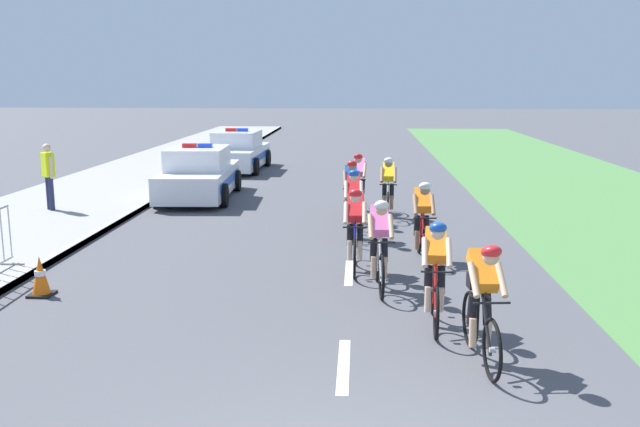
# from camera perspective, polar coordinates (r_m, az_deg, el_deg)

# --- Properties ---
(sidewalk_slab) EXTENTS (4.45, 60.00, 0.12)m
(sidewalk_slab) POSITION_cam_1_polar(r_m,az_deg,el_deg) (20.59, -19.15, 1.31)
(sidewalk_slab) COLOR gray
(sidewalk_slab) RESTS_ON ground
(kerb_edge) EXTENTS (0.16, 60.00, 0.13)m
(kerb_edge) POSITION_cam_1_polar(r_m,az_deg,el_deg) (19.87, -13.43, 1.31)
(kerb_edge) COLOR #9E9E99
(kerb_edge) RESTS_ON ground
(grass_verge) EXTENTS (7.00, 60.00, 0.01)m
(grass_verge) POSITION_cam_1_polar(r_m,az_deg,el_deg) (20.24, 23.04, 0.72)
(grass_verge) COLOR #4C7F42
(grass_verge) RESTS_ON ground
(lane_markings_centre) EXTENTS (0.14, 25.60, 0.01)m
(lane_markings_centre) POSITION_cam_1_polar(r_m,az_deg,el_deg) (15.94, 2.68, -0.99)
(lane_markings_centre) COLOR white
(lane_markings_centre) RESTS_ON ground
(cyclist_lead) EXTENTS (0.44, 1.72, 1.56)m
(cyclist_lead) POSITION_cam_1_polar(r_m,az_deg,el_deg) (8.29, 13.48, -7.10)
(cyclist_lead) COLOR black
(cyclist_lead) RESTS_ON ground
(cyclist_second) EXTENTS (0.43, 1.72, 1.56)m
(cyclist_second) POSITION_cam_1_polar(r_m,az_deg,el_deg) (9.40, 9.66, -4.79)
(cyclist_second) COLOR black
(cyclist_second) RESTS_ON ground
(cyclist_third) EXTENTS (0.43, 1.72, 1.56)m
(cyclist_third) POSITION_cam_1_polar(r_m,az_deg,el_deg) (10.90, 5.02, -2.47)
(cyclist_third) COLOR black
(cyclist_third) RESTS_ON ground
(cyclist_fourth) EXTENTS (0.42, 1.72, 1.56)m
(cyclist_fourth) POSITION_cam_1_polar(r_m,az_deg,el_deg) (11.96, 2.96, -1.23)
(cyclist_fourth) COLOR black
(cyclist_fourth) RESTS_ON ground
(cyclist_fifth) EXTENTS (0.42, 1.72, 1.56)m
(cyclist_fifth) POSITION_cam_1_polar(r_m,az_deg,el_deg) (12.86, 8.59, -0.46)
(cyclist_fifth) COLOR black
(cyclist_fifth) RESTS_ON ground
(cyclist_sixth) EXTENTS (0.42, 1.72, 1.56)m
(cyclist_sixth) POSITION_cam_1_polar(r_m,az_deg,el_deg) (14.44, 2.83, 0.91)
(cyclist_sixth) COLOR black
(cyclist_sixth) RESTS_ON ground
(cyclist_seventh) EXTENTS (0.43, 1.72, 1.56)m
(cyclist_seventh) POSITION_cam_1_polar(r_m,az_deg,el_deg) (16.08, 2.64, 1.96)
(cyclist_seventh) COLOR black
(cyclist_seventh) RESTS_ON ground
(cyclist_eighth) EXTENTS (0.42, 1.72, 1.56)m
(cyclist_eighth) POSITION_cam_1_polar(r_m,az_deg,el_deg) (16.79, 5.74, 2.30)
(cyclist_eighth) COLOR black
(cyclist_eighth) RESTS_ON ground
(cyclist_ninth) EXTENTS (0.45, 1.72, 1.56)m
(cyclist_ninth) POSITION_cam_1_polar(r_m,az_deg,el_deg) (17.58, 3.29, 2.73)
(cyclist_ninth) COLOR black
(cyclist_ninth) RESTS_ON ground
(police_car_nearest) EXTENTS (2.16, 4.48, 1.59)m
(police_car_nearest) POSITION_cam_1_polar(r_m,az_deg,el_deg) (19.77, -10.12, 3.19)
(police_car_nearest) COLOR white
(police_car_nearest) RESTS_ON ground
(police_car_second) EXTENTS (2.08, 4.44, 1.59)m
(police_car_second) POSITION_cam_1_polar(r_m,az_deg,el_deg) (25.90, -6.91, 5.11)
(police_car_second) COLOR silver
(police_car_second) RESTS_ON ground
(traffic_cone_near) EXTENTS (0.36, 0.36, 0.64)m
(traffic_cone_near) POSITION_cam_1_polar(r_m,az_deg,el_deg) (11.57, -22.41, -4.91)
(traffic_cone_near) COLOR black
(traffic_cone_near) RESTS_ON ground
(spectator_closest) EXTENTS (0.42, 0.43, 1.68)m
(spectator_closest) POSITION_cam_1_polar(r_m,az_deg,el_deg) (18.38, -21.82, 3.25)
(spectator_closest) COLOR #23284C
(spectator_closest) RESTS_ON sidewalk_slab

